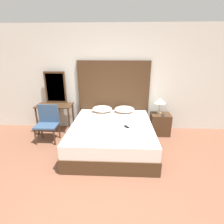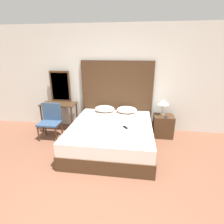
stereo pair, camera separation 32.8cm
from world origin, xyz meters
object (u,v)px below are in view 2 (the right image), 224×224
Objects in this scene: table_lamp at (163,102)px; vanity_desk at (59,108)px; phone_on_nightstand at (166,117)px; nightstand at (163,126)px; bed at (111,136)px; phone_on_bed at (125,127)px; chair at (51,119)px.

table_lamp is 2.71m from vanity_desk.
table_lamp reaches higher than phone_on_nightstand.
nightstand is 0.60m from table_lamp.
bed is 5.10× the size of table_lamp.
chair is (-1.85, 0.39, -0.06)m from phone_on_bed.
table_lamp is at bearing 114.83° from nightstand.
bed is 1.73m from vanity_desk.
phone_on_bed is at bearing -133.31° from table_lamp.
nightstand is (0.90, 0.83, -0.28)m from phone_on_bed.
phone_on_bed is at bearing -21.69° from bed.
phone_on_nightstand is at bearing -75.53° from nightstand.
nightstand is 2.80m from chair.
bed is 2.21× the size of vanity_desk.
vanity_desk reaches higher than phone_on_bed.
bed is 0.44m from phone_on_bed.
table_lamp is at bearing 33.91° from bed.
bed is 1.54m from table_lamp.
nightstand is 0.30m from phone_on_nightstand.
nightstand is 0.60× the size of vanity_desk.
phone_on_nightstand is (0.06, -0.19, -0.32)m from table_lamp.
bed is at bearing -146.09° from table_lamp.
phone_on_bed is 0.18× the size of vanity_desk.
nightstand is at bearing -65.17° from table_lamp.
bed is at bearing 158.31° from phone_on_bed.
chair is at bearing 170.28° from bed.
phone_on_bed is at bearing -137.24° from nightstand.
table_lamp reaches higher than vanity_desk.
table_lamp is at bearing 1.12° from vanity_desk.
phone_on_nightstand is at bearing 38.21° from phone_on_bed.
table_lamp is (1.18, 0.79, 0.60)m from bed.
nightstand is at bearing -0.62° from vanity_desk.
vanity_desk is at bearing 177.25° from phone_on_nightstand.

